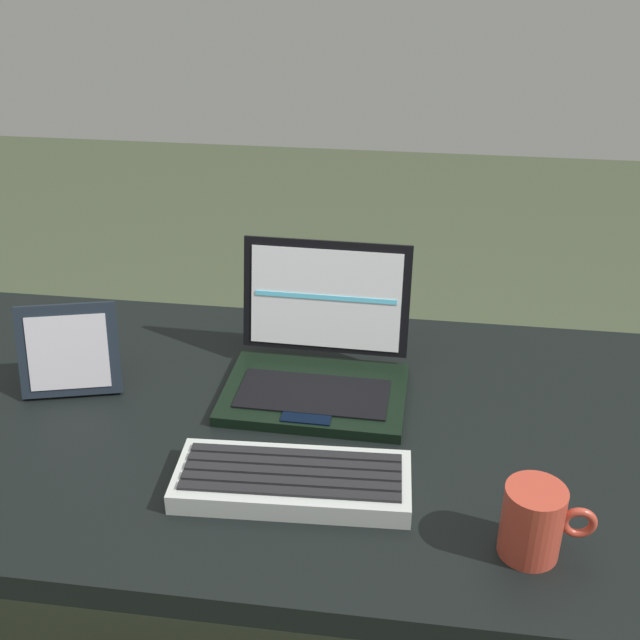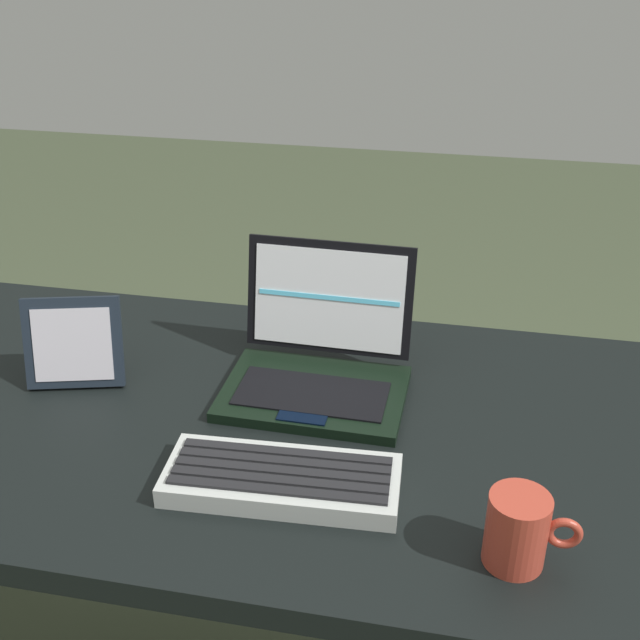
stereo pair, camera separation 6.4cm
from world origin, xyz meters
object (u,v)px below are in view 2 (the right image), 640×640
laptop_front (318,364)px  coffee_mug (518,530)px  photo_frame (73,343)px  external_keyboard (282,479)px

laptop_front → coffee_mug: laptop_front is taller
photo_frame → coffee_mug: photo_frame is taller
coffee_mug → laptop_front: bearing=133.1°
coffee_mug → photo_frame: bearing=159.1°
photo_frame → coffee_mug: (0.69, -0.26, -0.03)m
photo_frame → coffee_mug: bearing=-20.9°
external_keyboard → coffee_mug: bearing=-13.3°
external_keyboard → photo_frame: photo_frame is taller
laptop_front → external_keyboard: (0.00, -0.25, -0.03)m
external_keyboard → coffee_mug: size_ratio=2.86×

